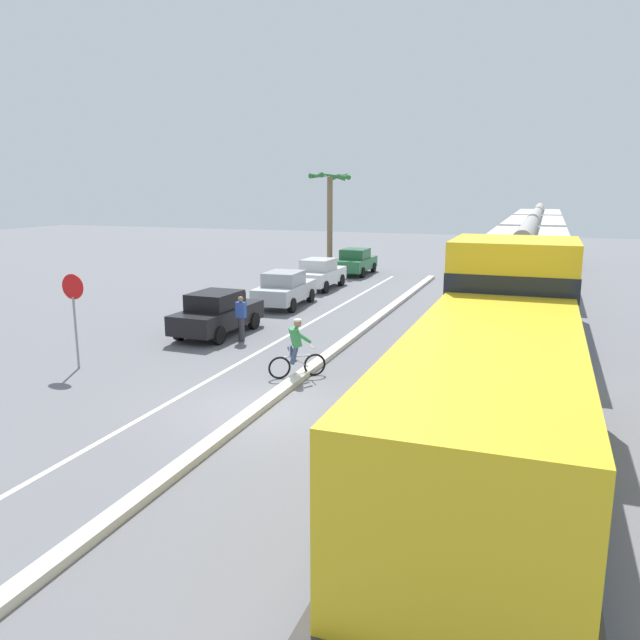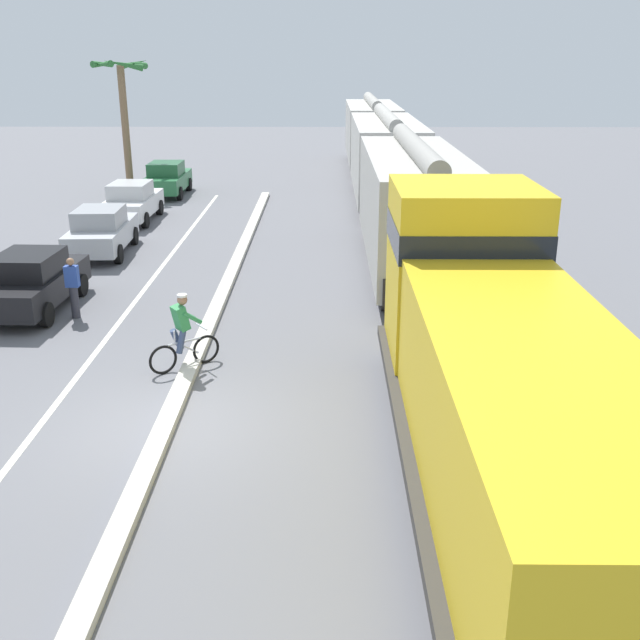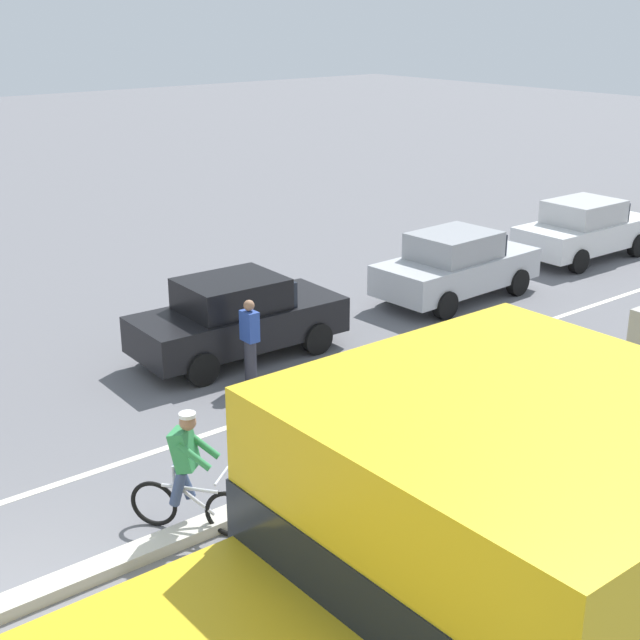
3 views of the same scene
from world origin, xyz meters
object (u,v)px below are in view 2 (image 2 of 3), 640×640
parked_car_black (32,281)px  parked_car_white (132,202)px  pedestrian_by_cars (73,287)px  palm_tree_near (123,95)px  hopper_car_lead (414,207)px  locomotive (497,374)px  hopper_car_middle (386,158)px  parked_car_silver (101,231)px  cyclist (183,334)px  hopper_car_trailing (372,132)px  parked_car_green (167,179)px

parked_car_black → parked_car_white: 11.37m
pedestrian_by_cars → palm_tree_near: bearing=99.8°
hopper_car_lead → locomotive: bearing=-90.0°
hopper_car_lead → pedestrian_by_cars: bearing=-154.4°
hopper_car_middle → pedestrian_by_cars: 18.61m
locomotive → parked_car_silver: locomotive is taller
parked_car_silver → cyclist: cyclist is taller
hopper_car_middle → hopper_car_trailing: (0.00, 11.60, 0.00)m
parked_car_silver → palm_tree_near: size_ratio=0.67×
parked_car_silver → palm_tree_near: palm_tree_near is taller
parked_car_green → pedestrian_by_cars: size_ratio=2.60×
parked_car_white → hopper_car_middle: bearing=20.9°
parked_car_green → cyclist: cyclist is taller
hopper_car_middle → palm_tree_near: bearing=166.0°
locomotive → parked_car_silver: 17.77m
locomotive → hopper_car_middle: locomotive is taller
locomotive → hopper_car_middle: 23.76m
locomotive → cyclist: locomotive is taller
parked_car_black → parked_car_silver: (0.14, 6.04, 0.00)m
hopper_car_middle → hopper_car_trailing: size_ratio=1.00×
locomotive → hopper_car_lead: 12.16m
hopper_car_middle → palm_tree_near: size_ratio=1.65×
parked_car_black → pedestrian_by_cars: 1.42m
parked_car_black → cyclist: 6.20m
locomotive → hopper_car_middle: size_ratio=1.10×
parked_car_white → pedestrian_by_cars: same height
parked_car_white → palm_tree_near: bearing=104.7°
hopper_car_lead → hopper_car_trailing: 23.20m
hopper_car_trailing → parked_car_black: (-10.61, -27.07, -1.26)m
hopper_car_trailing → locomotive: bearing=-90.0°
hopper_car_middle → cyclist: bearing=-106.7°
parked_car_green → pedestrian_by_cars: bearing=-86.3°
hopper_car_trailing → pedestrian_by_cars: bearing=-108.6°
parked_car_black → parked_car_white: (-0.12, 11.37, 0.00)m
hopper_car_lead → parked_car_green: size_ratio=2.52×
parked_car_silver → parked_car_green: bearing=90.1°
cyclist → palm_tree_near: palm_tree_near is taller
parked_car_green → parked_car_black: bearing=-90.4°
hopper_car_middle → parked_car_black: (-10.61, -15.47, -1.26)m
hopper_car_trailing → parked_car_white: size_ratio=2.51×
parked_car_black → locomotive: bearing=-38.0°
locomotive → pedestrian_by_cars: (-9.33, 7.69, -0.95)m
hopper_car_trailing → cyclist: bearing=-100.7°
parked_car_white → palm_tree_near: (-1.90, 7.25, 3.86)m
parked_car_silver → palm_tree_near: (-2.16, 12.58, 3.86)m
parked_car_black → pedestrian_by_cars: same height
hopper_car_lead → pedestrian_by_cars: 10.41m
hopper_car_middle → cyclist: hopper_car_middle is taller
hopper_car_middle → parked_car_green: size_ratio=2.52×
parked_car_silver → parked_car_white: same height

